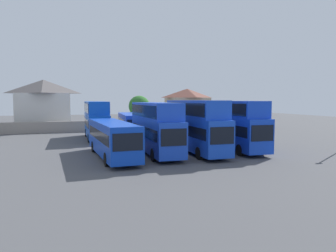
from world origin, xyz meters
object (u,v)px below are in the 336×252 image
object	(u,v)px
bus_4	(235,123)
house_terrace_left	(44,104)
bus_8	(181,117)
bus_3	(195,123)
house_terrace_centre	(187,107)
bus_7	(160,118)
tree_left_of_lot	(139,106)
bus_5	(96,118)
bus_1	(112,137)
bus_2	(155,125)
bus_6	(131,124)

from	to	relation	value
bus_4	house_terrace_left	xyz separation A→B (m)	(-20.29, 30.99, 1.58)
bus_8	bus_3	bearing A→B (deg)	-17.14
house_terrace_centre	bus_7	bearing A→B (deg)	-122.16
house_terrace_centre	tree_left_of_lot	distance (m)	11.76
bus_8	tree_left_of_lot	bearing A→B (deg)	-166.46
bus_5	bus_3	bearing A→B (deg)	31.06
house_terrace_centre	tree_left_of_lot	size ratio (longest dim) A/B	1.30
bus_1	bus_7	world-z (taller)	bus_7
bus_8	house_terrace_left	distance (m)	25.47
bus_2	bus_7	xyz separation A→B (m)	(4.58, 13.95, -0.07)
bus_1	tree_left_of_lot	size ratio (longest dim) A/B	2.01
bus_2	bus_4	bearing A→B (deg)	87.71
bus_3	bus_8	size ratio (longest dim) A/B	1.09
bus_3	bus_7	distance (m)	14.26
bus_3	bus_4	xyz separation A→B (m)	(4.45, -0.16, -0.03)
bus_3	house_terrace_centre	distance (m)	33.32
bus_1	bus_4	bearing A→B (deg)	88.43
bus_6	house_terrace_left	xyz separation A→B (m)	(-12.12, 16.68, 2.56)
bus_8	tree_left_of_lot	world-z (taller)	tree_left_of_lot
bus_8	house_terrace_centre	distance (m)	18.16
bus_6	house_terrace_left	world-z (taller)	house_terrace_left
house_terrace_centre	tree_left_of_lot	bearing A→B (deg)	-158.11
bus_7	tree_left_of_lot	size ratio (longest dim) A/B	1.74
bus_1	tree_left_of_lot	bearing A→B (deg)	159.39
bus_4	bus_8	xyz separation A→B (m)	(-0.58, 14.96, -0.20)
bus_1	tree_left_of_lot	xyz separation A→B (m)	(8.69, 27.44, 2.21)
bus_4	tree_left_of_lot	distance (m)	27.44
bus_1	bus_6	size ratio (longest dim) A/B	1.07
house_terrace_centre	tree_left_of_lot	xyz separation A→B (m)	(-10.91, -4.38, 0.27)
bus_1	bus_4	size ratio (longest dim) A/B	1.19
bus_1	bus_8	world-z (taller)	bus_8
bus_3	bus_8	bearing A→B (deg)	166.09
bus_5	bus_6	xyz separation A→B (m)	(4.66, -0.17, -0.93)
bus_2	tree_left_of_lot	world-z (taller)	tree_left_of_lot
bus_4	bus_8	bearing A→B (deg)	-175.48
bus_1	bus_5	size ratio (longest dim) A/B	1.08
bus_5	tree_left_of_lot	distance (m)	15.41
bus_6	bus_7	distance (m)	4.34
bus_5	bus_7	xyz separation A→B (m)	(8.92, -0.07, -0.09)
bus_8	house_terrace_centre	size ratio (longest dim) A/B	1.38
bus_5	house_terrace_centre	world-z (taller)	house_terrace_centre
bus_1	tree_left_of_lot	world-z (taller)	tree_left_of_lot
house_terrace_left	tree_left_of_lot	xyz separation A→B (m)	(16.21, -3.88, -0.38)
bus_1	bus_5	distance (m)	14.84
house_terrace_left	tree_left_of_lot	world-z (taller)	house_terrace_left
bus_8	bus_2	bearing A→B (deg)	-31.11
bus_7	house_terrace_centre	distance (m)	20.21
bus_6	tree_left_of_lot	xyz separation A→B (m)	(4.09, 12.80, 2.18)
bus_2	bus_1	bearing A→B (deg)	-78.79
bus_3	house_terrace_left	world-z (taller)	house_terrace_left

